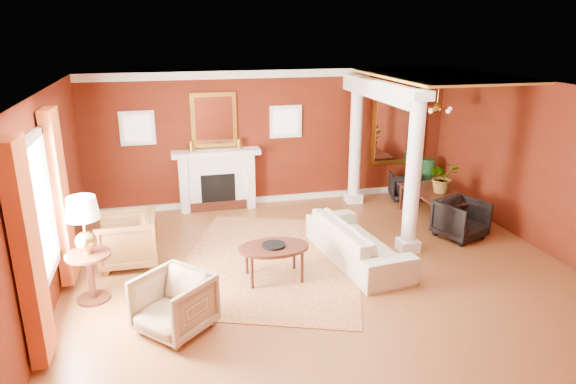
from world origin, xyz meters
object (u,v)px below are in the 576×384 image
object	(u,v)px
coffee_table	(274,249)
side_table	(85,232)
dining_table	(437,198)
armchair_stripe	(174,301)
sofa	(358,235)
armchair_leopard	(127,238)

from	to	relation	value
coffee_table	side_table	distance (m)	2.73
dining_table	armchair_stripe	bearing A→B (deg)	115.24
sofa	armchair_stripe	world-z (taller)	sofa
armchair_leopard	dining_table	size ratio (longest dim) A/B	0.58
dining_table	side_table	bearing A→B (deg)	102.38
armchair_leopard	armchair_stripe	world-z (taller)	armchair_leopard
sofa	side_table	bearing A→B (deg)	87.81
sofa	side_table	xyz separation A→B (m)	(-4.19, -0.33, 0.61)
armchair_stripe	side_table	world-z (taller)	side_table
armchair_stripe	dining_table	size ratio (longest dim) A/B	0.53
armchair_leopard	coffee_table	bearing A→B (deg)	63.98
armchair_leopard	side_table	world-z (taller)	side_table
armchair_leopard	coffee_table	world-z (taller)	armchair_leopard
armchair_leopard	dining_table	distance (m)	6.05
armchair_stripe	dining_table	distance (m)	6.06
sofa	armchair_leopard	world-z (taller)	armchair_leopard
armchair_stripe	coffee_table	bearing A→B (deg)	82.05
armchair_leopard	side_table	size ratio (longest dim) A/B	0.60
sofa	side_table	world-z (taller)	side_table
coffee_table	dining_table	bearing A→B (deg)	25.25
coffee_table	dining_table	distance (m)	4.19
sofa	dining_table	distance (m)	2.70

